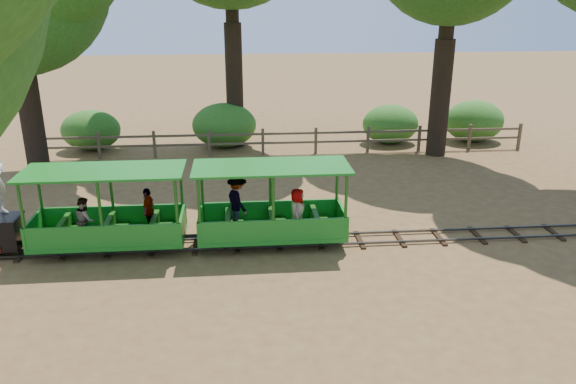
{
  "coord_description": "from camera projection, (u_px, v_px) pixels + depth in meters",
  "views": [
    {
      "loc": [
        -1.89,
        -12.4,
        5.77
      ],
      "look_at": [
        -0.73,
        0.5,
        1.16
      ],
      "focal_mm": 35.0,
      "sensor_mm": 36.0,
      "label": 1
    }
  ],
  "objects": [
    {
      "name": "shrub_mid_w",
      "position": [
        224.0,
        125.0,
        21.96
      ],
      "size": [
        2.51,
        1.93,
        1.74
      ],
      "primitive_type": "ellipsoid",
      "color": "#2D6B1E",
      "rests_on": "ground"
    },
    {
      "name": "shrub_east",
      "position": [
        474.0,
        121.0,
        22.82
      ],
      "size": [
        2.42,
        1.86,
        1.68
      ],
      "primitive_type": "ellipsoid",
      "color": "#2D6B1E",
      "rests_on": "ground"
    },
    {
      "name": "track",
      "position": [
        319.0,
        240.0,
        13.71
      ],
      "size": [
        22.0,
        1.0,
        0.1
      ],
      "color": "#3F3D3A",
      "rests_on": "ground"
    },
    {
      "name": "shrub_west",
      "position": [
        91.0,
        130.0,
        21.56
      ],
      "size": [
        2.25,
        1.73,
        1.56
      ],
      "primitive_type": "ellipsoid",
      "color": "#2D6B1E",
      "rests_on": "ground"
    },
    {
      "name": "carriage_rear",
      "position": [
        266.0,
        212.0,
        13.39
      ],
      "size": [
        3.64,
        1.56,
        1.89
      ],
      "color": "#1B7C20",
      "rests_on": "track"
    },
    {
      "name": "ground",
      "position": [
        319.0,
        242.0,
        13.73
      ],
      "size": [
        90.0,
        90.0,
        0.0
      ],
      "primitive_type": "plane",
      "color": "olive",
      "rests_on": "ground"
    },
    {
      "name": "shrub_mid_e",
      "position": [
        390.0,
        124.0,
        22.55
      ],
      "size": [
        2.25,
        1.73,
        1.56
      ],
      "primitive_type": "ellipsoid",
      "color": "#2D6B1E",
      "rests_on": "ground"
    },
    {
      "name": "carriage_front",
      "position": [
        110.0,
        221.0,
        13.04
      ],
      "size": [
        3.64,
        1.49,
        1.89
      ],
      "color": "#1B7C20",
      "rests_on": "track"
    },
    {
      "name": "fence",
      "position": [
        289.0,
        139.0,
        21.04
      ],
      "size": [
        18.1,
        0.1,
        1.0
      ],
      "color": "brown",
      "rests_on": "ground"
    }
  ]
}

